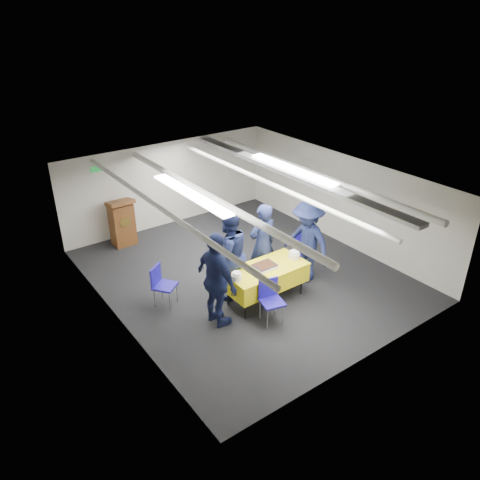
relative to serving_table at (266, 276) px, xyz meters
The scene contains 14 objects.
ground 1.21m from the serving_table, 77.27° to the left, with size 7.00×7.00×0.00m, color black.
room_shell 1.95m from the serving_table, 77.23° to the left, with size 6.00×7.00×2.30m.
serving_table is the anchor object (origin of this frame).
sheet_cake 0.25m from the serving_table, behind, with size 0.46×0.35×0.08m.
plate_stack_left 0.82m from the serving_table, behind, with size 0.20×0.20×0.18m.
plate_stack_right 0.77m from the serving_table, ahead, with size 0.24×0.24×0.17m.
podium 4.32m from the serving_table, 108.39° to the left, with size 0.62×0.53×1.25m.
chair_near 0.69m from the serving_table, 121.66° to the right, with size 0.51×0.51×0.87m.
chair_right 1.49m from the serving_table, 18.90° to the left, with size 0.53×0.53×0.87m.
chair_left 2.13m from the serving_table, 148.68° to the left, with size 0.59×0.59×0.87m.
sailor_a 0.79m from the serving_table, 58.00° to the left, with size 0.68×0.45×1.86m, color #0E1433.
sailor_b 0.89m from the serving_table, 134.73° to the left, with size 0.96×0.75×1.97m, color #0E1433.
sailor_c 1.32m from the serving_table, behind, with size 1.13×0.47×1.93m, color #0E1433.
sailor_d 1.28m from the serving_table, ahead, with size 1.22×0.70×1.88m, color #0E1433.
Camera 1 is at (-5.46, -7.37, 5.58)m, focal length 35.00 mm.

